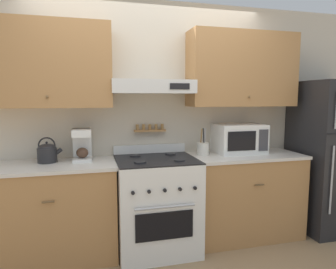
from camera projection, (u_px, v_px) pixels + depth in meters
name	position (u px, v px, depth m)	size (l,w,h in m)	color
ground_plane	(162.00, 261.00, 2.82)	(16.00, 16.00, 0.00)	#937551
wall_back	(151.00, 102.00, 3.19)	(5.20, 0.46, 2.55)	beige
counter_left	(53.00, 212.00, 2.82)	(1.17, 0.61, 0.92)	#AD7A47
counter_right	(244.00, 195.00, 3.31)	(1.22, 0.61, 0.92)	#AD7A47
stove_range	(156.00, 204.00, 3.01)	(0.78, 0.72, 1.03)	white
refrigerator	(328.00, 156.00, 3.47)	(0.70, 0.70, 1.72)	#232326
tea_kettle	(47.00, 152.00, 2.83)	(0.23, 0.18, 0.24)	#232326
coffee_maker	(82.00, 144.00, 2.94)	(0.18, 0.25, 0.31)	white
microwave	(239.00, 138.00, 3.34)	(0.53, 0.39, 0.32)	white
utensil_crock	(203.00, 148.00, 3.22)	(0.13, 0.13, 0.29)	silver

